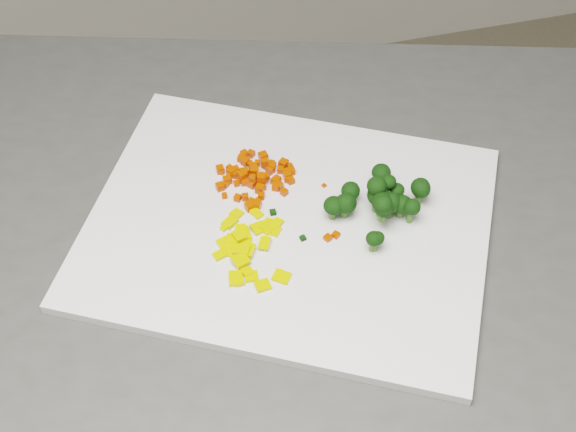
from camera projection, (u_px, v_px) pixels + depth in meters
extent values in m
cube|color=#434341|center=(313.00, 419.00, 1.21)|extent=(1.07, 0.89, 0.90)
cube|color=white|center=(288.00, 226.00, 0.86)|extent=(0.53, 0.49, 0.01)
cube|color=red|center=(255.00, 171.00, 0.89)|extent=(0.01, 0.01, 0.01)
cube|color=red|center=(279.00, 186.00, 0.88)|extent=(0.01, 0.01, 0.01)
cube|color=red|center=(250.00, 164.00, 0.91)|extent=(0.01, 0.01, 0.01)
cube|color=red|center=(245.00, 181.00, 0.89)|extent=(0.01, 0.01, 0.01)
cube|color=red|center=(266.00, 177.00, 0.88)|extent=(0.01, 0.01, 0.01)
cube|color=red|center=(235.00, 170.00, 0.90)|extent=(0.01, 0.01, 0.01)
cube|color=red|center=(288.00, 179.00, 0.89)|extent=(0.01, 0.01, 0.01)
cube|color=red|center=(258.00, 163.00, 0.91)|extent=(0.01, 0.01, 0.01)
cube|color=red|center=(253.00, 177.00, 0.89)|extent=(0.01, 0.01, 0.01)
cube|color=red|center=(226.00, 184.00, 0.89)|extent=(0.01, 0.01, 0.01)
cube|color=red|center=(251.00, 154.00, 0.92)|extent=(0.01, 0.01, 0.01)
cube|color=red|center=(261.00, 178.00, 0.88)|extent=(0.01, 0.01, 0.01)
cube|color=red|center=(239.00, 173.00, 0.90)|extent=(0.01, 0.01, 0.01)
cube|color=red|center=(287.00, 172.00, 0.90)|extent=(0.01, 0.01, 0.01)
cube|color=red|center=(254.00, 166.00, 0.91)|extent=(0.01, 0.01, 0.01)
cube|color=red|center=(284.00, 192.00, 0.88)|extent=(0.01, 0.01, 0.01)
cube|color=red|center=(255.00, 177.00, 0.89)|extent=(0.01, 0.01, 0.01)
cube|color=red|center=(241.00, 158.00, 0.91)|extent=(0.01, 0.01, 0.01)
cube|color=red|center=(290.00, 166.00, 0.90)|extent=(0.01, 0.01, 0.01)
cube|color=red|center=(270.00, 170.00, 0.90)|extent=(0.01, 0.01, 0.01)
cube|color=red|center=(220.00, 169.00, 0.90)|extent=(0.01, 0.01, 0.01)
cube|color=red|center=(249.00, 206.00, 0.86)|extent=(0.01, 0.01, 0.01)
cube|color=red|center=(242.00, 175.00, 0.89)|extent=(0.01, 0.01, 0.01)
cube|color=red|center=(241.00, 176.00, 0.89)|extent=(0.01, 0.01, 0.01)
cube|color=red|center=(257.00, 205.00, 0.86)|extent=(0.01, 0.01, 0.01)
cube|color=red|center=(244.00, 154.00, 0.92)|extent=(0.01, 0.01, 0.01)
cube|color=red|center=(287.00, 175.00, 0.89)|extent=(0.01, 0.01, 0.01)
cube|color=red|center=(271.00, 167.00, 0.90)|extent=(0.01, 0.01, 0.01)
cube|color=red|center=(245.00, 172.00, 0.89)|extent=(0.01, 0.01, 0.01)
cube|color=red|center=(252.00, 184.00, 0.89)|extent=(0.01, 0.01, 0.01)
cube|color=red|center=(284.00, 164.00, 0.90)|extent=(0.01, 0.01, 0.01)
cube|color=red|center=(277.00, 179.00, 0.89)|extent=(0.01, 0.01, 0.01)
cube|color=red|center=(257.00, 203.00, 0.87)|extent=(0.01, 0.01, 0.01)
cube|color=red|center=(230.00, 168.00, 0.90)|extent=(0.01, 0.01, 0.01)
cube|color=red|center=(220.00, 187.00, 0.88)|extent=(0.01, 0.01, 0.01)
cube|color=red|center=(265.00, 160.00, 0.91)|extent=(0.01, 0.01, 0.01)
cube|color=red|center=(245.00, 162.00, 0.91)|extent=(0.01, 0.01, 0.01)
cube|color=red|center=(227.00, 180.00, 0.89)|extent=(0.01, 0.01, 0.01)
cube|color=red|center=(260.00, 177.00, 0.88)|extent=(0.01, 0.01, 0.01)
cube|color=red|center=(241.00, 180.00, 0.89)|extent=(0.01, 0.01, 0.01)
cube|color=red|center=(245.00, 197.00, 0.87)|extent=(0.01, 0.01, 0.01)
cube|color=red|center=(291.00, 171.00, 0.90)|extent=(0.01, 0.01, 0.01)
cube|color=red|center=(276.00, 187.00, 0.88)|extent=(0.01, 0.01, 0.01)
cube|color=red|center=(261.00, 196.00, 0.87)|extent=(0.01, 0.01, 0.01)
cube|color=red|center=(230.00, 175.00, 0.90)|extent=(0.01, 0.01, 0.01)
cube|color=red|center=(237.00, 175.00, 0.89)|extent=(0.01, 0.01, 0.01)
cube|color=red|center=(253.00, 171.00, 0.89)|extent=(0.01, 0.01, 0.01)
cube|color=red|center=(252.00, 201.00, 0.87)|extent=(0.01, 0.01, 0.01)
cube|color=red|center=(238.00, 198.00, 0.87)|extent=(0.01, 0.01, 0.01)
cube|color=red|center=(221.00, 172.00, 0.90)|extent=(0.01, 0.01, 0.01)
cube|color=red|center=(231.00, 172.00, 0.90)|extent=(0.01, 0.01, 0.01)
cube|color=red|center=(241.00, 172.00, 0.90)|extent=(0.01, 0.01, 0.01)
cube|color=red|center=(262.00, 187.00, 0.88)|extent=(0.01, 0.01, 0.01)
cube|color=red|center=(291.00, 180.00, 0.89)|extent=(0.01, 0.01, 0.01)
cube|color=red|center=(266.00, 165.00, 0.90)|extent=(0.01, 0.01, 0.01)
cube|color=red|center=(263.00, 156.00, 0.91)|extent=(0.01, 0.01, 0.01)
cube|color=red|center=(272.00, 163.00, 0.91)|extent=(0.01, 0.01, 0.01)
cube|color=red|center=(236.00, 183.00, 0.89)|extent=(0.01, 0.01, 0.01)
cube|color=red|center=(254.00, 168.00, 0.90)|extent=(0.01, 0.01, 0.01)
cube|color=red|center=(264.00, 162.00, 0.90)|extent=(0.01, 0.01, 0.01)
cube|color=red|center=(280.00, 170.00, 0.90)|extent=(0.01, 0.01, 0.01)
cube|color=red|center=(225.00, 196.00, 0.88)|extent=(0.01, 0.01, 0.01)
cube|color=red|center=(260.00, 189.00, 0.88)|extent=(0.01, 0.01, 0.01)
cube|color=red|center=(275.00, 181.00, 0.89)|extent=(0.01, 0.01, 0.01)
cube|color=red|center=(252.00, 178.00, 0.88)|extent=(0.01, 0.01, 0.01)
cube|color=yellow|center=(239.00, 235.00, 0.83)|extent=(0.01, 0.02, 0.01)
cube|color=yellow|center=(233.00, 252.00, 0.83)|extent=(0.02, 0.02, 0.00)
cube|color=yellow|center=(251.00, 276.00, 0.81)|extent=(0.01, 0.01, 0.00)
cube|color=yellow|center=(259.00, 228.00, 0.85)|extent=(0.02, 0.02, 0.01)
cube|color=yellow|center=(268.00, 225.00, 0.85)|extent=(0.02, 0.02, 0.00)
cube|color=yellow|center=(276.00, 224.00, 0.85)|extent=(0.02, 0.02, 0.01)
cube|color=yellow|center=(230.00, 222.00, 0.85)|extent=(0.02, 0.02, 0.01)
cube|color=yellow|center=(240.00, 245.00, 0.83)|extent=(0.02, 0.02, 0.01)
cube|color=yellow|center=(264.00, 243.00, 0.83)|extent=(0.02, 0.02, 0.01)
cube|color=yellow|center=(237.00, 214.00, 0.86)|extent=(0.02, 0.02, 0.01)
cube|color=yellow|center=(232.00, 239.00, 0.84)|extent=(0.02, 0.02, 0.01)
cube|color=yellow|center=(272.00, 223.00, 0.85)|extent=(0.01, 0.01, 0.00)
cube|color=yellow|center=(221.00, 254.00, 0.82)|extent=(0.02, 0.01, 0.00)
cube|color=yellow|center=(274.00, 231.00, 0.84)|extent=(0.02, 0.02, 0.00)
cube|color=yellow|center=(282.00, 277.00, 0.80)|extent=(0.02, 0.02, 0.00)
cube|color=yellow|center=(241.00, 260.00, 0.81)|extent=(0.02, 0.02, 0.01)
cube|color=yellow|center=(241.00, 232.00, 0.84)|extent=(0.01, 0.02, 0.01)
cube|color=yellow|center=(247.00, 243.00, 0.83)|extent=(0.01, 0.02, 0.01)
cube|color=yellow|center=(266.00, 229.00, 0.85)|extent=(0.02, 0.02, 0.01)
cube|color=yellow|center=(242.00, 250.00, 0.82)|extent=(0.02, 0.02, 0.01)
cube|color=yellow|center=(239.00, 280.00, 0.80)|extent=(0.01, 0.02, 0.01)
cube|color=yellow|center=(247.00, 272.00, 0.81)|extent=(0.01, 0.01, 0.01)
cube|color=yellow|center=(257.00, 213.00, 0.86)|extent=(0.02, 0.02, 0.00)
cube|color=yellow|center=(225.00, 244.00, 0.83)|extent=(0.02, 0.02, 0.01)
cube|color=yellow|center=(247.00, 250.00, 0.82)|extent=(0.02, 0.02, 0.00)
cube|color=yellow|center=(236.00, 278.00, 0.80)|extent=(0.02, 0.02, 0.01)
cube|color=yellow|center=(269.00, 226.00, 0.85)|extent=(0.02, 0.02, 0.01)
cube|color=yellow|center=(243.00, 233.00, 0.84)|extent=(0.01, 0.02, 0.01)
cube|color=yellow|center=(263.00, 285.00, 0.80)|extent=(0.02, 0.02, 0.01)
cube|color=black|center=(332.00, 205.00, 0.87)|extent=(0.01, 0.01, 0.00)
cube|color=black|center=(303.00, 238.00, 0.84)|extent=(0.01, 0.01, 0.00)
cube|color=red|center=(336.00, 235.00, 0.84)|extent=(0.01, 0.01, 0.00)
cube|color=red|center=(324.00, 185.00, 0.89)|extent=(0.01, 0.01, 0.00)
cube|color=red|center=(328.00, 238.00, 0.84)|extent=(0.01, 0.01, 0.01)
cube|color=black|center=(273.00, 212.00, 0.86)|extent=(0.01, 0.01, 0.00)
cube|color=yellow|center=(224.00, 228.00, 0.85)|extent=(0.01, 0.01, 0.00)
cube|color=red|center=(246.00, 255.00, 0.82)|extent=(0.01, 0.01, 0.00)
cube|color=black|center=(275.00, 189.00, 0.88)|extent=(0.01, 0.01, 0.00)
cube|color=black|center=(251.00, 171.00, 0.90)|extent=(0.01, 0.01, 0.00)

